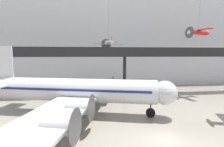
# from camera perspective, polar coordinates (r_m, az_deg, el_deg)

# --- Properties ---
(ground_plane) EXTENTS (260.00, 260.00, 0.00)m
(ground_plane) POSITION_cam_1_polar(r_m,az_deg,el_deg) (20.07, 17.52, -20.04)
(ground_plane) COLOR gray
(hangar_back_wall) EXTENTS (140.00, 3.00, 26.95)m
(hangar_back_wall) POSITION_cam_1_polar(r_m,az_deg,el_deg) (49.39, 1.77, 11.66)
(hangar_back_wall) COLOR silver
(hangar_back_wall) RESTS_ON ground
(mezzanine_walkway) EXTENTS (110.00, 3.20, 10.31)m
(mezzanine_walkway) POSITION_cam_1_polar(r_m,az_deg,el_deg) (38.13, 4.46, 5.97)
(mezzanine_walkway) COLOR black
(mezzanine_walkway) RESTS_ON ground
(airliner_silver_main) EXTENTS (28.87, 33.48, 10.08)m
(airliner_silver_main) POSITION_cam_1_polar(r_m,az_deg,el_deg) (26.43, -11.93, -5.42)
(airliner_silver_main) COLOR silver
(airliner_silver_main) RESTS_ON ground
(suspended_plane_red_highwing) EXTENTS (5.50, 6.62, 9.14)m
(suspended_plane_red_highwing) POSITION_cam_1_polar(r_m,az_deg,el_deg) (41.46, 26.39, 11.99)
(suspended_plane_red_highwing) COLOR red
(suspended_plane_silver_racer) EXTENTS (6.72, 5.51, 11.09)m
(suspended_plane_silver_racer) POSITION_cam_1_polar(r_m,az_deg,el_deg) (38.75, -1.05, 9.97)
(suspended_plane_silver_racer) COLOR silver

